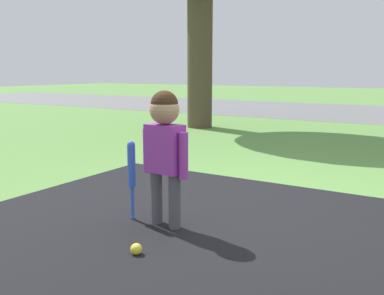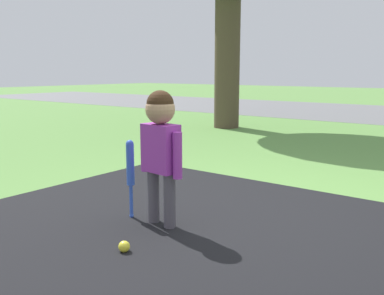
# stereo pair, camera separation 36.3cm
# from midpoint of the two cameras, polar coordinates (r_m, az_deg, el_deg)

# --- Properties ---
(ground_plane) EXTENTS (60.00, 60.00, 0.00)m
(ground_plane) POSITION_cam_midpoint_polar(r_m,az_deg,el_deg) (3.72, 13.96, -9.18)
(ground_plane) COLOR #5B8C42
(child) EXTENTS (0.44, 0.23, 1.07)m
(child) POSITION_cam_midpoint_polar(r_m,az_deg,el_deg) (3.30, -1.07, 1.10)
(child) COLOR #4C4751
(child) RESTS_ON ground
(baseball_bat) EXTENTS (0.06, 0.06, 0.66)m
(baseball_bat) POSITION_cam_midpoint_polar(r_m,az_deg,el_deg) (3.53, -5.32, -2.73)
(baseball_bat) COLOR blue
(baseball_bat) RESTS_ON ground
(sports_ball) EXTENTS (0.08, 0.08, 0.08)m
(sports_ball) POSITION_cam_midpoint_polar(r_m,az_deg,el_deg) (2.98, -5.53, -13.07)
(sports_ball) COLOR yellow
(sports_ball) RESTS_ON ground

